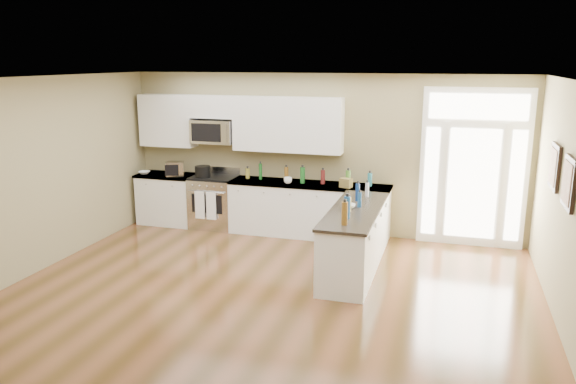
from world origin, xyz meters
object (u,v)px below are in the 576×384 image
Objects in this scene: stockpot at (203,171)px; toaster_oven at (175,169)px; peninsula_cabinet at (354,242)px; kitchen_range at (214,202)px.

toaster_oven is at bearing -177.43° from stockpot.
stockpot is (-3.03, 1.37, 0.62)m from peninsula_cabinet.
stockpot is 0.54m from toaster_oven.
kitchen_range is 3.84× the size of stockpot.
kitchen_range is at bearing 24.89° from stockpot.
toaster_oven is (-0.54, -0.02, 0.02)m from stockpot.
kitchen_range is 0.93m from toaster_oven.
peninsula_cabinet is at bearing -26.90° from kitchen_range.
toaster_oven is at bearing -171.61° from kitchen_range.
stockpot is at bearing 155.70° from peninsula_cabinet.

